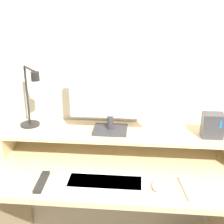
{
  "coord_description": "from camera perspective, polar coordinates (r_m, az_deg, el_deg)",
  "views": [
    {
      "loc": [
        0.13,
        -1.18,
        1.62
      ],
      "look_at": [
        -0.01,
        0.35,
        1.04
      ],
      "focal_mm": 50.0,
      "sensor_mm": 36.0,
      "label": 1
    }
  ],
  "objects": [
    {
      "name": "desk_lamp",
      "position": [
        1.88,
        -14.59,
        1.52
      ],
      "size": [
        0.19,
        0.21,
        0.37
      ],
      "color": "black",
      "rests_on": "monitor_shelf"
    },
    {
      "name": "desk",
      "position": [
        1.86,
        0.37,
        -15.53
      ],
      "size": [
        1.32,
        0.64,
        0.72
      ],
      "color": "beige",
      "rests_on": "ground_plane"
    },
    {
      "name": "remote_control",
      "position": [
        1.67,
        -12.73,
        -12.32
      ],
      "size": [
        0.05,
        0.19,
        0.02
      ],
      "color": "black",
      "rests_on": "desk"
    },
    {
      "name": "monitor_shelf",
      "position": [
        1.85,
        0.86,
        -4.06
      ],
      "size": [
        1.32,
        0.29,
        0.15
      ],
      "color": "beige",
      "rests_on": "desk"
    },
    {
      "name": "mouse",
      "position": [
        1.6,
        8.25,
        -13.21
      ],
      "size": [
        0.05,
        0.09,
        0.03
      ],
      "color": "silver",
      "rests_on": "desk"
    },
    {
      "name": "wall_back",
      "position": [
        1.9,
        1.36,
        9.29
      ],
      "size": [
        6.0,
        0.05,
        2.5
      ],
      "color": "beige",
      "rests_on": "ground_plane"
    },
    {
      "name": "keyboard",
      "position": [
        1.62,
        -1.33,
        -12.79
      ],
      "size": [
        0.4,
        0.16,
        0.02
      ],
      "color": "white",
      "rests_on": "desk"
    },
    {
      "name": "monitor",
      "position": [
        1.76,
        -0.31,
        2.3
      ],
      "size": [
        0.46,
        0.16,
        0.37
      ],
      "color": "#38383D",
      "rests_on": "monitor_shelf"
    },
    {
      "name": "router_dock",
      "position": [
        1.82,
        17.9,
        -2.35
      ],
      "size": [
        0.12,
        0.09,
        0.14
      ],
      "color": "#3D3D42",
      "rests_on": "monitor_shelf"
    },
    {
      "name": "remote_secondary",
      "position": [
        1.62,
        13.61,
        -13.44
      ],
      "size": [
        0.07,
        0.21,
        0.02
      ],
      "color": "white",
      "rests_on": "desk"
    }
  ]
}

